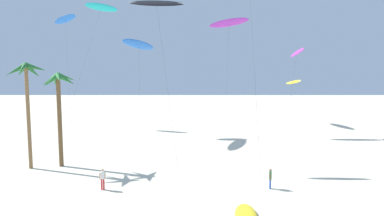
# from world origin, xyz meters

# --- Properties ---
(palm_tree_0) EXTENTS (3.62, 3.75, 10.44)m
(palm_tree_0) POSITION_xyz_m (-15.86, 30.19, 8.41)
(palm_tree_0) COLOR olive
(palm_tree_0) RESTS_ON ground
(palm_tree_1) EXTENTS (3.57, 3.48, 9.49)m
(palm_tree_1) POSITION_xyz_m (-13.14, 30.98, 7.46)
(palm_tree_1) COLOR brown
(palm_tree_1) RESTS_ON ground
(flying_kite_0) EXTENTS (4.34, 7.61, 14.56)m
(flying_kite_0) POSITION_xyz_m (-7.61, 46.44, 13.67)
(flying_kite_0) COLOR blue
(flying_kite_0) RESTS_ON ground
(flying_kite_4) EXTENTS (3.83, 10.78, 8.72)m
(flying_kite_4) POSITION_xyz_m (19.22, 59.39, 7.97)
(flying_kite_4) COLOR yellow
(flying_kite_4) RESTS_ON ground
(flying_kite_5) EXTENTS (6.47, 5.00, 18.68)m
(flying_kite_5) POSITION_xyz_m (6.01, 50.83, 17.51)
(flying_kite_5) COLOR purple
(flying_kite_5) RESTS_ON ground
(flying_kite_7) EXTENTS (5.83, 9.11, 20.43)m
(flying_kite_7) POSITION_xyz_m (-22.79, 58.09, 19.31)
(flying_kite_7) COLOR blue
(flying_kite_7) RESTS_ON ground
(flying_kite_9) EXTENTS (5.87, 6.51, 17.18)m
(flying_kite_9) POSITION_xyz_m (-3.54, 33.14, 16.60)
(flying_kite_9) COLOR black
(flying_kite_9) RESTS_ON ground
(flying_kite_10) EXTENTS (6.27, 10.45, 21.18)m
(flying_kite_10) POSITION_xyz_m (-14.54, 52.08, 20.15)
(flying_kite_10) COLOR #19B2B7
(flying_kite_10) RESTS_ON ground
(flying_kite_11) EXTENTS (2.83, 7.29, 13.26)m
(flying_kite_11) POSITION_xyz_m (15.35, 46.01, 12.48)
(flying_kite_11) COLOR purple
(flying_kite_11) RESTS_ON ground
(grounded_kite_3) EXTENTS (1.77, 3.85, 0.35)m
(grounded_kite_3) POSITION_xyz_m (3.61, 19.09, 0.18)
(grounded_kite_3) COLOR yellow
(grounded_kite_3) RESTS_ON ground
(person_near_right) EXTENTS (0.28, 0.49, 1.64)m
(person_near_right) POSITION_xyz_m (6.48, 24.49, 0.90)
(person_near_right) COLOR #284CA3
(person_near_right) RESTS_ON ground
(person_far_watcher) EXTENTS (0.47, 0.31, 1.73)m
(person_far_watcher) POSITION_xyz_m (-7.07, 24.25, 0.95)
(person_far_watcher) COLOR red
(person_far_watcher) RESTS_ON ground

